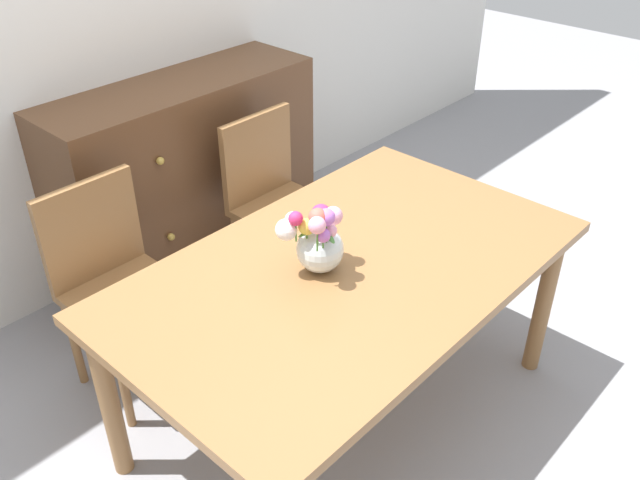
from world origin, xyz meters
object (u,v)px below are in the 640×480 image
dresser (189,177)px  flower_vase (317,240)px  dining_table (348,283)px  chair_left (113,275)px  chair_right (274,194)px

dresser → flower_vase: flower_vase is taller
dining_table → chair_left: 0.97m
dining_table → dresser: bearing=77.1°
dining_table → chair_left: (-0.45, 0.85, -0.14)m
chair_right → flower_vase: flower_vase is taller
chair_right → dining_table: bearing=62.1°
chair_right → dresser: size_ratio=0.64×
dresser → flower_vase: bearing=-107.5°
dining_table → dresser: (0.30, 1.33, -0.16)m
chair_left → chair_right: (0.90, 0.00, 0.00)m
dining_table → flower_vase: flower_vase is taller
flower_vase → dresser: bearing=72.5°
dining_table → chair_left: bearing=117.9°
chair_right → chair_left: bearing=0.0°
dresser → flower_vase: 1.38m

